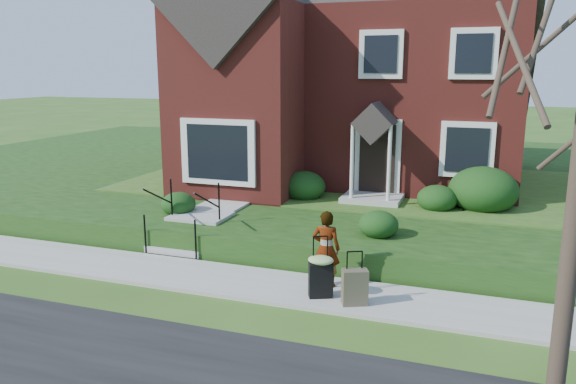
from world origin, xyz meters
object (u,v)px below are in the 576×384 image
at_px(front_steps, 192,227).
at_px(woman, 326,249).
at_px(suitcase_black, 321,274).
at_px(suitcase_olive, 355,287).

distance_m(front_steps, woman, 4.12).
relative_size(suitcase_black, suitcase_olive, 1.18).
bearing_deg(woman, front_steps, -27.00).
relative_size(front_steps, woman, 1.34).
bearing_deg(woman, suitcase_olive, 132.19).
height_order(woman, suitcase_olive, woman).
height_order(woman, suitcase_black, woman).
height_order(front_steps, woman, woman).
bearing_deg(front_steps, suitcase_olive, -26.28).
bearing_deg(suitcase_black, suitcase_olive, -34.91).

